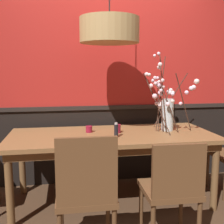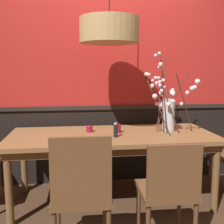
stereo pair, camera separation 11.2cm
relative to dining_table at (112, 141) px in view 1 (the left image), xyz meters
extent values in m
plane|color=#4C3321|center=(0.00, 0.00, -0.67)|extent=(24.00, 24.00, 0.00)
cube|color=black|center=(0.00, 0.63, -0.20)|extent=(4.55, 0.12, 0.93)
cube|color=black|center=(0.00, 0.62, 0.28)|extent=(4.55, 0.14, 0.05)
cube|color=#B2231E|center=(0.00, 0.63, 1.16)|extent=(4.55, 0.12, 1.80)
cube|color=olive|center=(0.00, 0.00, 0.06)|extent=(2.14, 0.92, 0.04)
cube|color=brown|center=(0.00, 0.00, 0.00)|extent=(2.03, 0.81, 0.08)
cylinder|color=brown|center=(-0.98, -0.37, -0.31)|extent=(0.07, 0.07, 0.70)
cylinder|color=brown|center=(0.98, -0.37, -0.31)|extent=(0.07, 0.07, 0.70)
cylinder|color=brown|center=(-0.98, 0.37, -0.31)|extent=(0.07, 0.07, 0.70)
cylinder|color=brown|center=(0.98, 0.37, -0.31)|extent=(0.07, 0.07, 0.70)
cylinder|color=brown|center=(1.21, 0.19, -0.45)|extent=(0.04, 0.04, 0.42)
cube|color=brown|center=(-0.36, 0.83, -0.22)|extent=(0.41, 0.43, 0.04)
cube|color=brown|center=(-0.36, 1.02, 0.04)|extent=(0.39, 0.04, 0.48)
cylinder|color=brown|center=(-0.19, 0.64, -0.46)|extent=(0.04, 0.04, 0.42)
cylinder|color=brown|center=(-0.54, 0.65, -0.46)|extent=(0.04, 0.04, 0.42)
cylinder|color=brown|center=(-0.19, 1.01, -0.46)|extent=(0.04, 0.04, 0.42)
cylinder|color=brown|center=(-0.54, 1.01, -0.46)|extent=(0.04, 0.04, 0.42)
cube|color=brown|center=(-0.34, -0.81, -0.21)|extent=(0.45, 0.40, 0.04)
cube|color=brown|center=(-0.34, -0.99, 0.05)|extent=(0.42, 0.04, 0.48)
cylinder|color=brown|center=(-0.53, -0.64, -0.45)|extent=(0.04, 0.04, 0.43)
cylinder|color=brown|center=(-0.15, -0.65, -0.45)|extent=(0.04, 0.04, 0.43)
cube|color=brown|center=(0.32, -0.81, -0.21)|extent=(0.43, 0.42, 0.04)
cube|color=brown|center=(0.32, -0.99, 0.01)|extent=(0.40, 0.05, 0.40)
cylinder|color=brown|center=(0.15, -0.63, -0.45)|extent=(0.04, 0.04, 0.44)
cylinder|color=brown|center=(0.51, -0.64, -0.45)|extent=(0.04, 0.04, 0.44)
cylinder|color=silver|center=(0.63, 0.06, 0.25)|extent=(0.13, 0.13, 0.35)
cylinder|color=silver|center=(0.63, 0.06, 0.12)|extent=(0.12, 0.12, 0.08)
cylinder|color=#472D23|center=(0.75, -0.08, 0.40)|extent=(0.28, 0.19, 0.63)
sphere|color=#F7CBD4|center=(0.82, -0.15, 0.56)|extent=(0.05, 0.05, 0.05)
sphere|color=silver|center=(0.78, -0.18, 0.56)|extent=(0.05, 0.05, 0.05)
sphere|color=silver|center=(0.73, -0.05, 0.39)|extent=(0.04, 0.04, 0.04)
sphere|color=#FDDBD3|center=(0.84, -0.17, 0.63)|extent=(0.05, 0.05, 0.05)
sphere|color=#FFC5E4|center=(0.76, -0.11, 0.51)|extent=(0.04, 0.04, 0.04)
cylinder|color=#472D23|center=(0.54, 0.10, 0.33)|extent=(0.05, 0.18, 0.50)
sphere|color=#FECDD8|center=(0.46, 0.15, 0.57)|extent=(0.05, 0.05, 0.05)
sphere|color=white|center=(0.56, 0.10, 0.37)|extent=(0.05, 0.05, 0.05)
sphere|color=white|center=(0.55, 0.09, 0.34)|extent=(0.06, 0.06, 0.06)
cylinder|color=#472D23|center=(0.56, 0.07, 0.38)|extent=(0.02, 0.19, 0.60)
sphere|color=#FFCCE5|center=(0.55, 0.07, 0.47)|extent=(0.04, 0.04, 0.04)
sphere|color=#F2CAE6|center=(0.54, 0.05, 0.50)|extent=(0.05, 0.05, 0.05)
sphere|color=white|center=(0.47, 0.06, 0.66)|extent=(0.04, 0.04, 0.04)
sphere|color=silver|center=(0.49, 0.06, 0.60)|extent=(0.04, 0.04, 0.04)
cylinder|color=#472D23|center=(0.61, 0.08, 0.32)|extent=(0.10, 0.08, 0.47)
sphere|color=silver|center=(0.61, 0.08, 0.35)|extent=(0.04, 0.04, 0.04)
sphere|color=#FBCBE6|center=(0.58, 0.14, 0.51)|extent=(0.05, 0.05, 0.05)
sphere|color=#F9D2E1|center=(0.60, 0.09, 0.40)|extent=(0.04, 0.04, 0.04)
sphere|color=white|center=(0.57, 0.14, 0.55)|extent=(0.05, 0.05, 0.05)
cylinder|color=#472D23|center=(0.62, -0.05, 0.32)|extent=(0.19, 0.03, 0.48)
sphere|color=white|center=(0.62, -0.09, 0.51)|extent=(0.04, 0.04, 0.04)
sphere|color=#FACCE7|center=(0.61, -0.11, 0.50)|extent=(0.04, 0.04, 0.04)
sphere|color=#F4DDD4|center=(0.63, -0.07, 0.42)|extent=(0.04, 0.04, 0.04)
sphere|color=silver|center=(0.59, -0.05, 0.38)|extent=(0.05, 0.05, 0.05)
cylinder|color=#472D23|center=(0.56, 0.10, 0.49)|extent=(0.14, 0.12, 0.81)
sphere|color=#FFC7DD|center=(0.51, 0.11, 0.60)|extent=(0.05, 0.05, 0.05)
sphere|color=silver|center=(0.54, 0.10, 0.61)|extent=(0.03, 0.03, 0.03)
sphere|color=silver|center=(0.53, 0.11, 0.57)|extent=(0.05, 0.05, 0.05)
sphere|color=#FFCBE4|center=(0.53, 0.13, 0.65)|extent=(0.03, 0.03, 0.03)
sphere|color=#FFD0E0|center=(0.49, 0.13, 0.89)|extent=(0.03, 0.03, 0.03)
cylinder|color=#472D23|center=(0.47, -0.05, 0.39)|extent=(0.23, 0.29, 0.62)
sphere|color=silver|center=(0.38, -0.15, 0.64)|extent=(0.03, 0.03, 0.03)
sphere|color=#FFC5D3|center=(0.42, -0.11, 0.48)|extent=(0.05, 0.05, 0.05)
sphere|color=#FCCDDC|center=(0.46, -0.06, 0.39)|extent=(0.04, 0.04, 0.04)
sphere|color=#FFCFD7|center=(0.32, -0.15, 0.70)|extent=(0.04, 0.04, 0.04)
sphere|color=#F6D7D6|center=(0.34, -0.18, 0.69)|extent=(0.03, 0.03, 0.03)
cylinder|color=#472D23|center=(0.72, 0.22, 0.39)|extent=(0.34, 0.16, 0.63)
sphere|color=#F8D2CF|center=(0.75, 0.29, 0.51)|extent=(0.05, 0.05, 0.05)
sphere|color=silver|center=(0.71, 0.27, 0.49)|extent=(0.04, 0.04, 0.04)
sphere|color=silver|center=(0.72, 0.23, 0.48)|extent=(0.05, 0.05, 0.05)
cylinder|color=#472D23|center=(0.56, 0.02, 0.49)|extent=(0.05, 0.17, 0.82)
sphere|color=silver|center=(0.50, -0.02, 0.80)|extent=(0.05, 0.05, 0.05)
sphere|color=#FFC8D7|center=(0.52, 0.00, 0.53)|extent=(0.04, 0.04, 0.04)
sphere|color=white|center=(0.51, 0.02, 0.77)|extent=(0.04, 0.04, 0.04)
sphere|color=#FDD2DB|center=(0.57, 0.04, 0.56)|extent=(0.03, 0.03, 0.03)
sphere|color=silver|center=(0.54, 0.01, 0.63)|extent=(0.04, 0.04, 0.04)
sphere|color=#F7C7DE|center=(0.50, 0.03, 0.91)|extent=(0.04, 0.04, 0.04)
cylinder|color=maroon|center=(0.06, 0.04, 0.12)|extent=(0.07, 0.07, 0.09)
torus|color=#A81B37|center=(0.06, 0.04, 0.17)|extent=(0.07, 0.07, 0.01)
cylinder|color=silver|center=(0.06, 0.04, 0.11)|extent=(0.05, 0.05, 0.05)
cylinder|color=maroon|center=(-0.23, 0.11, 0.11)|extent=(0.07, 0.07, 0.07)
torus|color=#A81B37|center=(-0.23, 0.11, 0.14)|extent=(0.07, 0.07, 0.01)
cylinder|color=silver|center=(-0.23, 0.11, 0.10)|extent=(0.05, 0.05, 0.04)
cylinder|color=black|center=(0.02, -0.15, 0.14)|extent=(0.04, 0.04, 0.13)
cylinder|color=beige|center=(0.02, -0.15, 0.22)|extent=(0.03, 0.03, 0.02)
cylinder|color=tan|center=(-0.03, -0.01, 1.13)|extent=(0.59, 0.59, 0.24)
sphere|color=#F9EAB7|center=(-0.03, -0.01, 1.09)|extent=(0.14, 0.14, 0.14)
camera|label=1|loc=(-0.48, -2.79, 0.73)|focal=44.39mm
camera|label=2|loc=(-0.37, -2.81, 0.73)|focal=44.39mm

